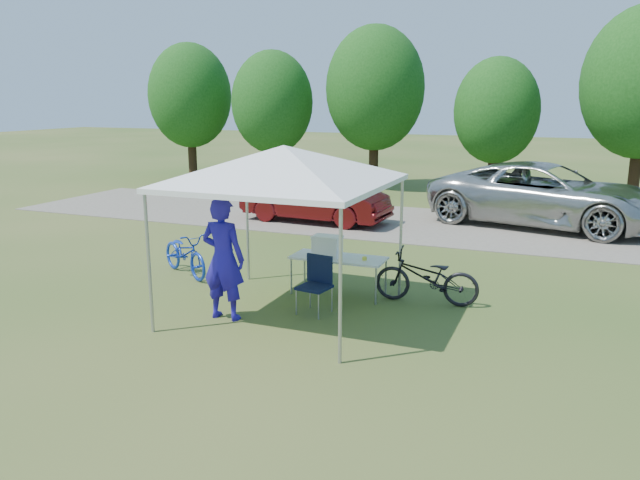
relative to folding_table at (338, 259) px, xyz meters
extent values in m
plane|color=#2D5119|center=(-0.43, -1.29, -0.64)|extent=(100.00, 100.00, 0.00)
cube|color=gray|center=(-0.43, 6.71, -0.63)|extent=(24.00, 5.00, 0.02)
cylinder|color=#A5A5AA|center=(-1.93, -2.79, 0.41)|extent=(0.05, 0.05, 2.10)
cylinder|color=#A5A5AA|center=(1.07, -2.79, 0.41)|extent=(0.05, 0.05, 2.10)
cylinder|color=#A5A5AA|center=(-1.93, 0.21, 0.41)|extent=(0.05, 0.05, 2.10)
cylinder|color=#A5A5AA|center=(1.07, 0.21, 0.41)|extent=(0.05, 0.05, 2.10)
cube|color=white|center=(-0.43, -1.29, 1.50)|extent=(3.15, 3.15, 0.08)
pyramid|color=white|center=(-0.43, -1.29, 2.09)|extent=(4.53, 4.53, 0.55)
cylinder|color=#382314|center=(-11.43, 12.71, 0.30)|extent=(0.36, 0.36, 1.89)
ellipsoid|color=#144711|center=(-11.43, 12.71, 2.87)|extent=(3.46, 3.46, 4.32)
cylinder|color=#382314|center=(-7.43, 12.41, 0.23)|extent=(0.36, 0.36, 1.75)
ellipsoid|color=#144711|center=(-7.43, 12.41, 2.61)|extent=(3.20, 3.20, 4.00)
cylinder|color=#382314|center=(-3.43, 13.01, 0.37)|extent=(0.36, 0.36, 2.03)
ellipsoid|color=#144711|center=(-3.43, 13.01, 3.13)|extent=(3.71, 3.71, 4.64)
cylinder|color=#382314|center=(1.07, 12.81, 0.16)|extent=(0.36, 0.36, 1.61)
ellipsoid|color=#144711|center=(1.07, 12.81, 2.35)|extent=(2.94, 2.94, 3.68)
cylinder|color=#382314|center=(5.57, 12.51, 0.41)|extent=(0.36, 0.36, 2.10)
cube|color=white|center=(0.00, 0.00, 0.02)|extent=(1.67, 0.70, 0.04)
cylinder|color=#A5A5AA|center=(-0.79, -0.30, -0.32)|extent=(0.04, 0.04, 0.65)
cylinder|color=#A5A5AA|center=(0.79, -0.30, -0.32)|extent=(0.04, 0.04, 0.65)
cylinder|color=#A5A5AA|center=(-0.79, 0.30, -0.32)|extent=(0.04, 0.04, 0.65)
cylinder|color=#A5A5AA|center=(0.79, 0.30, -0.32)|extent=(0.04, 0.04, 0.65)
cube|color=black|center=(0.00, -1.11, -0.20)|extent=(0.54, 0.54, 0.04)
cube|color=black|center=(0.00, -0.88, 0.05)|extent=(0.47, 0.12, 0.47)
cylinder|color=#A5A5AA|center=(-0.21, -1.32, -0.43)|extent=(0.02, 0.02, 0.42)
cylinder|color=#A5A5AA|center=(0.21, -1.32, -0.43)|extent=(0.02, 0.02, 0.42)
cylinder|color=#A5A5AA|center=(-0.21, -0.90, -0.43)|extent=(0.02, 0.02, 0.42)
cylinder|color=#A5A5AA|center=(0.21, -0.90, -0.43)|extent=(0.02, 0.02, 0.42)
cube|color=white|center=(-0.22, 0.00, 0.20)|extent=(0.48, 0.32, 0.32)
cube|color=white|center=(-0.22, 0.00, 0.39)|extent=(0.50, 0.34, 0.04)
cylinder|color=yellow|center=(0.50, -0.05, 0.07)|extent=(0.08, 0.08, 0.06)
imported|color=#2115B0|center=(-1.24, -1.85, 0.34)|extent=(0.72, 0.48, 1.96)
imported|color=#1537B8|center=(-3.24, 0.02, -0.20)|extent=(1.76, 1.36, 0.89)
imported|color=black|center=(1.57, 0.08, -0.18)|extent=(1.80, 0.72, 0.93)
imported|color=#B4B5B0|center=(3.08, 7.75, 0.23)|extent=(6.61, 4.15, 1.70)
imported|color=#510D0E|center=(-2.91, 5.94, 0.06)|extent=(4.25, 1.70, 1.37)
camera|label=1|loc=(3.73, -10.02, 2.81)|focal=35.00mm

